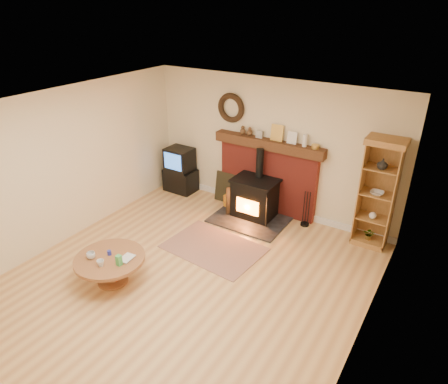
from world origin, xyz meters
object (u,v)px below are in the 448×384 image
Objects in this scene: tv_unit at (180,171)px; coffee_table at (110,262)px; wood_stove at (254,199)px; curio_cabinet at (378,193)px.

tv_unit is 3.25m from coffee_table.
wood_stove is 0.73× the size of curio_cabinet.
tv_unit is 4.09m from curio_cabinet.
tv_unit reaches higher than coffee_table.
curio_cabinet is at bearing 1.21° from tv_unit.
coffee_table is at bearing -70.73° from tv_unit.
coffee_table is at bearing -133.50° from curio_cabinet.
tv_unit is 0.95× the size of coffee_table.
coffee_table is (1.07, -3.07, -0.11)m from tv_unit.
wood_stove is at bearing 73.46° from coffee_table.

